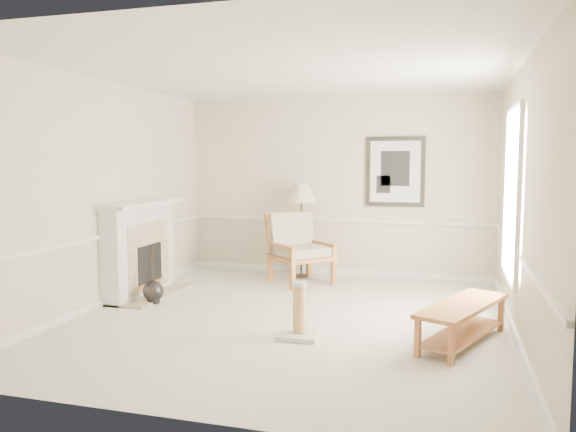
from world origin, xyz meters
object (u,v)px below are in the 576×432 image
object	(u,v)px
floor_lamp	(301,196)
bench	(463,317)
armchair	(297,245)
scratching_post	(299,320)
floor_vase	(153,292)

from	to	relation	value
floor_lamp	bench	xyz separation A→B (m)	(2.44, -2.80, -1.04)
armchair	bench	bearing A→B (deg)	-90.55
armchair	bench	size ratio (longest dim) A/B	0.77
floor_lamp	scratching_post	world-z (taller)	floor_lamp
floor_lamp	bench	size ratio (longest dim) A/B	0.99
armchair	floor_lamp	bearing A→B (deg)	50.03
floor_vase	bench	xyz separation A→B (m)	(3.88, -0.61, 0.13)
armchair	bench	distance (m)	3.42
floor_vase	scratching_post	bearing A→B (deg)	-21.48
bench	scratching_post	xyz separation A→B (m)	(-1.66, -0.26, -0.09)
floor_vase	floor_lamp	xyz separation A→B (m)	(1.45, 2.19, 1.17)
floor_vase	scratching_post	world-z (taller)	floor_vase
armchair	scratching_post	distance (m)	2.81
floor_vase	floor_lamp	world-z (taller)	floor_lamp
floor_lamp	scratching_post	distance (m)	3.36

